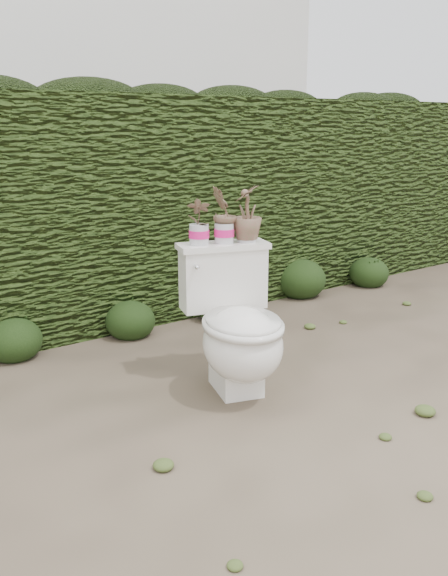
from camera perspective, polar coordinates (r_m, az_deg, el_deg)
ground at (r=3.42m, az=-0.73°, el=-9.18°), size 60.00×60.00×0.00m
hedge at (r=4.56m, az=-12.51°, el=7.13°), size 8.00×1.00×1.60m
toilet at (r=3.24m, az=1.26°, el=-3.88°), size 0.64×0.78×0.78m
potted_plant_left at (r=3.28m, az=-2.36°, el=6.13°), size 0.15×0.15×0.24m
potted_plant_center at (r=3.32m, az=0.02°, el=6.75°), size 0.21×0.21×0.30m
potted_plant_right at (r=3.37m, az=2.16°, el=6.84°), size 0.23×0.23×0.30m
liriope_clump_2 at (r=3.99m, az=-19.14°, el=-4.26°), size 0.35×0.35×0.28m
liriope_clump_3 at (r=4.20m, az=-8.78°, el=-2.67°), size 0.34×0.34×0.27m
liriope_clump_4 at (r=4.50m, az=-0.53°, el=-1.27°), size 0.34×0.34×0.27m
liriope_clump_5 at (r=5.15m, az=7.17°, el=1.13°), size 0.43×0.43×0.34m
liriope_clump_6 at (r=5.60m, az=13.42°, el=1.66°), size 0.35×0.35×0.28m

